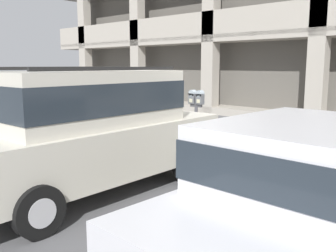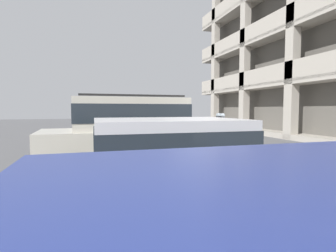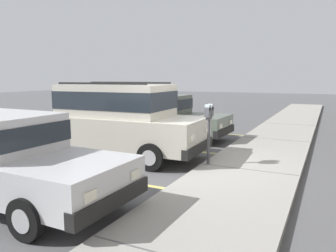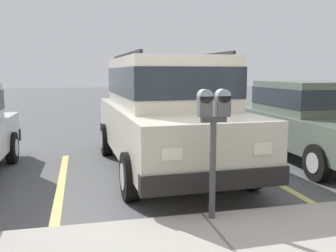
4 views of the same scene
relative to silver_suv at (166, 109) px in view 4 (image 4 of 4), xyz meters
The scene contains 5 objects.
ground_plane 2.57m from the silver_suv, 86.33° to the left, with size 80.00×80.00×0.10m.
parking_stall_lines 2.28m from the silver_suv, 26.70° to the left, with size 13.31×4.80×0.01m.
silver_suv is the anchor object (origin of this frame).
red_sedan 3.05m from the silver_suv, behind, with size 1.92×4.52×1.54m.
parking_meter_near 2.66m from the silver_suv, 88.30° to the left, with size 0.35×0.12×1.43m.
Camera 4 is at (1.31, 4.11, 1.72)m, focal length 40.00 mm.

